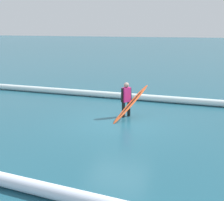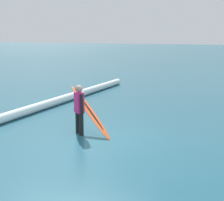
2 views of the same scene
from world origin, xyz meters
name	(u,v)px [view 2 (image 2 of 2)]	position (x,y,z in m)	size (l,w,h in m)	color
ground_plane	(106,138)	(0.00, 0.00, 0.00)	(199.87, 199.87, 0.00)	#1E5364
surfer	(79,107)	(-0.07, -0.90, 0.83)	(0.37, 0.48, 1.48)	black
surfboard	(90,112)	(-0.34, -0.67, 0.65)	(1.21, 1.90, 1.33)	#E55926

